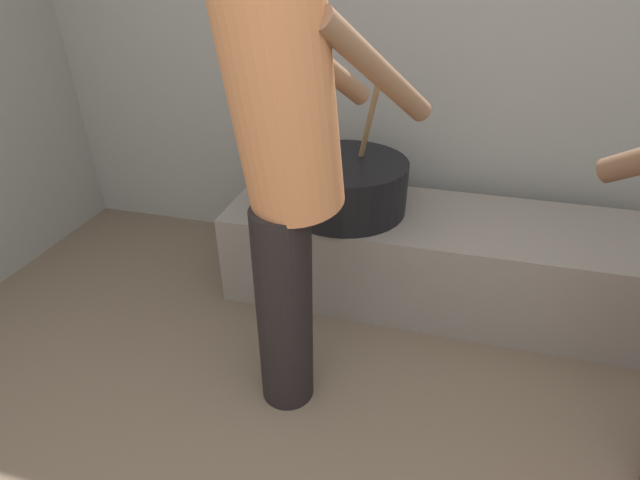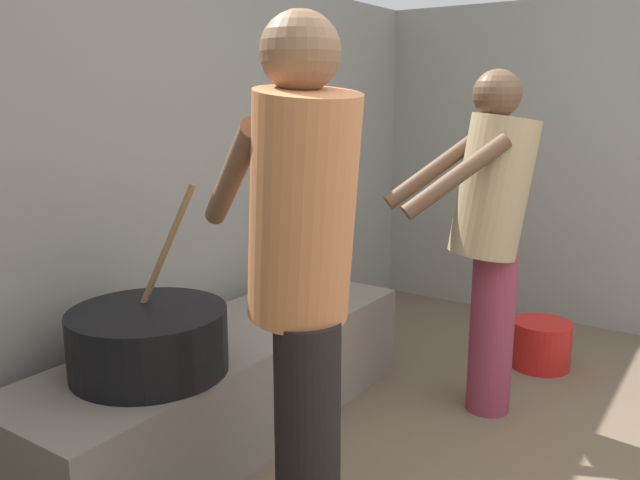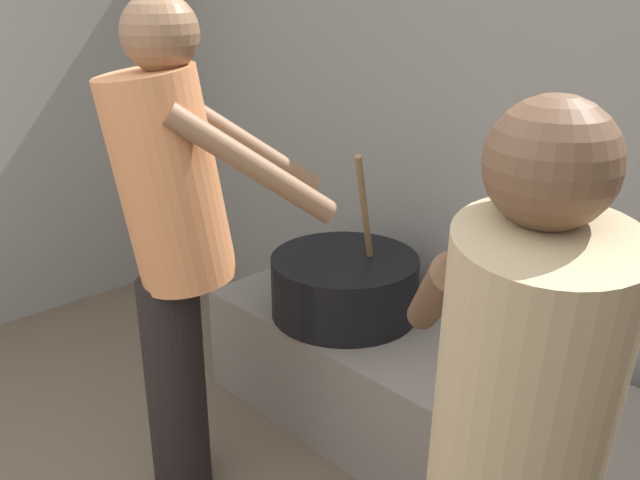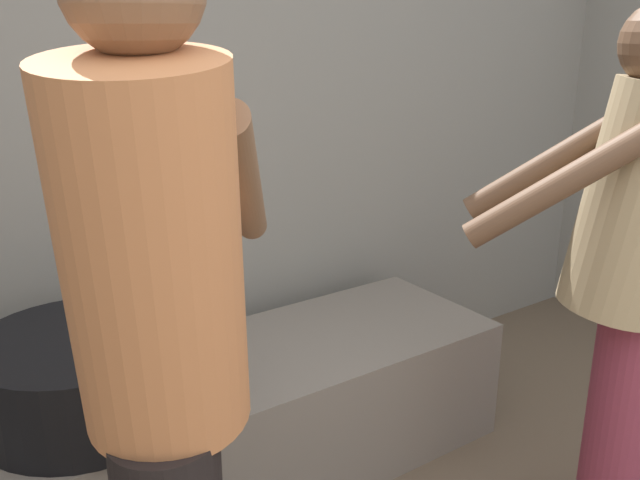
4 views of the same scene
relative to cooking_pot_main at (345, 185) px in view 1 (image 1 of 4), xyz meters
The scene contains 4 objects.
block_enclosure_rear 0.86m from the cooking_pot_main, 47.49° to the left, with size 4.88×0.20×2.04m, color gray.
hearth_ledge 0.56m from the cooking_pot_main, ahead, with size 1.97×0.60×0.45m, color slate.
cooking_pot_main is the anchor object (origin of this frame).
cook_in_orange_shirt 0.82m from the cooking_pot_main, 92.70° to the right, with size 0.64×0.75×1.67m.
Camera 1 is at (-0.09, -0.04, 1.50)m, focal length 26.97 mm.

